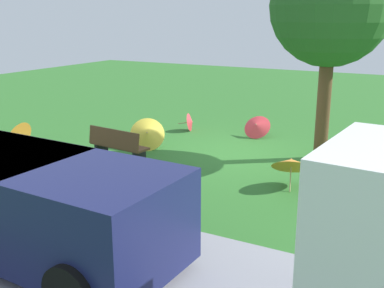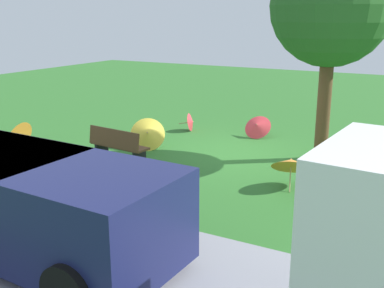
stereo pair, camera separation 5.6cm
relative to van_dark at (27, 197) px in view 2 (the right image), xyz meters
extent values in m
plane|color=#2D6B28|center=(-0.69, -6.55, -0.91)|extent=(40.00, 40.00, 0.00)
cube|color=gray|center=(-0.69, 0.04, -0.91)|extent=(40.00, 3.81, 0.01)
cube|color=#191E4C|center=(-0.17, 0.01, -0.06)|extent=(4.67, 2.09, 1.35)
cylinder|color=black|center=(1.40, -1.01, -0.53)|extent=(0.77, 0.25, 0.76)
cylinder|color=black|center=(-1.81, -0.88, -0.53)|extent=(0.77, 0.25, 0.76)
cube|color=brown|center=(1.59, -4.34, -0.46)|extent=(1.64, 0.62, 0.05)
cube|color=brown|center=(1.61, -4.14, -0.24)|extent=(1.60, 0.29, 0.45)
cube|color=black|center=(2.23, -4.41, -0.69)|extent=(0.12, 0.41, 0.45)
cube|color=black|center=(0.95, -4.27, -0.69)|extent=(0.12, 0.41, 0.45)
cylinder|color=brown|center=(-2.70, -7.10, 0.55)|extent=(0.34, 0.34, 2.92)
sphere|color=#286023|center=(-2.70, -7.10, 2.88)|extent=(2.91, 2.91, 2.91)
cylinder|color=tan|center=(1.88, -8.08, -0.66)|extent=(0.36, 0.12, 0.09)
cone|color=#D8383F|center=(1.65, -8.15, -0.62)|extent=(0.35, 0.61, 0.58)
sphere|color=tan|center=(1.60, -8.16, -0.61)|extent=(0.05, 0.05, 0.04)
cylinder|color=tan|center=(-2.71, -4.55, -0.68)|extent=(0.12, 0.31, 0.46)
cone|color=orange|center=(-2.65, -4.74, -0.38)|extent=(1.03, 1.01, 0.61)
sphere|color=tan|center=(-2.63, -4.79, -0.31)|extent=(0.05, 0.06, 0.05)
cylinder|color=tan|center=(1.82, -5.94, -0.64)|extent=(0.26, 0.40, 0.29)
cone|color=yellow|center=(1.67, -5.69, -0.46)|extent=(1.14, 1.04, 0.91)
sphere|color=tan|center=(1.63, -5.62, -0.41)|extent=(0.06, 0.06, 0.05)
cylinder|color=tan|center=(4.38, -3.91, -0.59)|extent=(0.47, 0.05, 0.19)
cone|color=orange|center=(4.70, -3.90, -0.48)|extent=(0.52, 0.88, 0.87)
sphere|color=tan|center=(4.79, -3.89, -0.44)|extent=(0.05, 0.04, 0.05)
cylinder|color=tan|center=(-0.48, -8.59, -0.76)|extent=(0.03, 0.32, 0.31)
cone|color=#D8383F|center=(-0.48, -8.37, -0.55)|extent=(0.81, 0.69, 0.70)
sphere|color=tan|center=(-0.48, -8.31, -0.50)|extent=(0.04, 0.05, 0.05)
camera|label=1|loc=(-5.35, 4.65, 2.66)|focal=44.02mm
camera|label=2|loc=(-5.40, 4.63, 2.66)|focal=44.02mm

